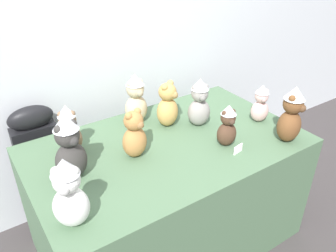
# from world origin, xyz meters

# --- Properties ---
(wall_back) EXTENTS (7.00, 0.08, 2.60)m
(wall_back) POSITION_xyz_m (0.00, 0.98, 1.30)
(wall_back) COLOR silver
(wall_back) RESTS_ON ground_plane
(display_table) EXTENTS (1.61, 0.96, 0.78)m
(display_table) POSITION_xyz_m (0.00, 0.25, 0.39)
(display_table) COLOR #4C6B4C
(display_table) RESTS_ON ground_plane
(instrument_case) EXTENTS (0.28, 0.13, 0.94)m
(instrument_case) POSITION_xyz_m (-0.62, 0.86, 0.47)
(instrument_case) COLOR black
(instrument_case) RESTS_ON ground_plane
(teddy_bear_chestnut) EXTENTS (0.19, 0.17, 0.35)m
(teddy_bear_chestnut) POSITION_xyz_m (0.61, -0.11, 0.95)
(teddy_bear_chestnut) COLOR brown
(teddy_bear_chestnut) RESTS_ON display_table
(teddy_bear_caramel) EXTENTS (0.17, 0.16, 0.28)m
(teddy_bear_caramel) POSITION_xyz_m (-0.22, 0.25, 0.91)
(teddy_bear_caramel) COLOR #B27A42
(teddy_bear_caramel) RESTS_ON display_table
(teddy_bear_mocha) EXTENTS (0.16, 0.15, 0.29)m
(teddy_bear_mocha) POSITION_xyz_m (-0.49, 0.49, 0.92)
(teddy_bear_mocha) COLOR #7F6047
(teddy_bear_mocha) RESTS_ON display_table
(teddy_bear_sand) EXTENTS (0.16, 0.14, 0.33)m
(teddy_bear_sand) POSITION_xyz_m (-0.02, 0.58, 0.94)
(teddy_bear_sand) COLOR #CCB78E
(teddy_bear_sand) RESTS_ON display_table
(teddy_bear_charcoal) EXTENTS (0.19, 0.17, 0.36)m
(teddy_bear_charcoal) POSITION_xyz_m (-0.57, 0.26, 0.95)
(teddy_bear_charcoal) COLOR #383533
(teddy_bear_charcoal) RESTS_ON display_table
(teddy_bear_blush) EXTENTS (0.15, 0.14, 0.25)m
(teddy_bear_blush) POSITION_xyz_m (0.65, 0.15, 0.90)
(teddy_bear_blush) COLOR beige
(teddy_bear_blush) RESTS_ON display_table
(teddy_bear_ash) EXTENTS (0.17, 0.16, 0.32)m
(teddy_bear_ash) POSITION_xyz_m (0.29, 0.33, 0.93)
(teddy_bear_ash) COLOR gray
(teddy_bear_ash) RESTS_ON display_table
(teddy_bear_cocoa) EXTENTS (0.13, 0.12, 0.26)m
(teddy_bear_cocoa) POSITION_xyz_m (0.28, 0.05, 0.91)
(teddy_bear_cocoa) COLOR #4C3323
(teddy_bear_cocoa) RESTS_ON display_table
(teddy_bear_snow) EXTENTS (0.20, 0.19, 0.34)m
(teddy_bear_snow) POSITION_xyz_m (-0.68, -0.05, 0.94)
(teddy_bear_snow) COLOR white
(teddy_bear_snow) RESTS_ON display_table
(teddy_bear_honey) EXTENTS (0.19, 0.18, 0.30)m
(teddy_bear_honey) POSITION_xyz_m (0.12, 0.44, 0.92)
(teddy_bear_honey) COLOR tan
(teddy_bear_honey) RESTS_ON display_table
(name_card_front_left) EXTENTS (0.07, 0.02, 0.05)m
(name_card_front_left) POSITION_xyz_m (0.28, -0.05, 0.80)
(name_card_front_left) COLOR white
(name_card_front_left) RESTS_ON display_table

